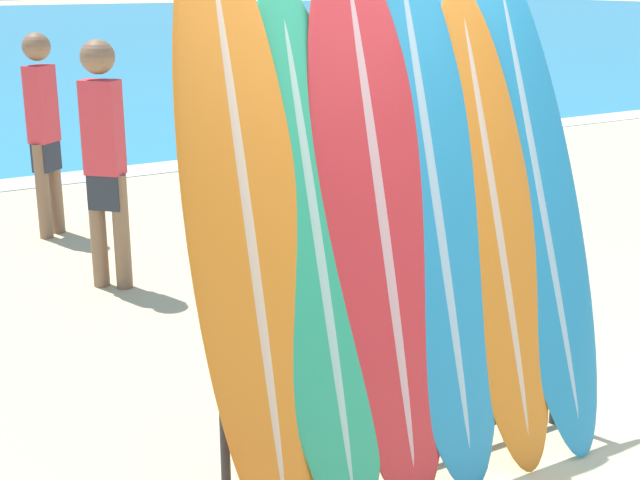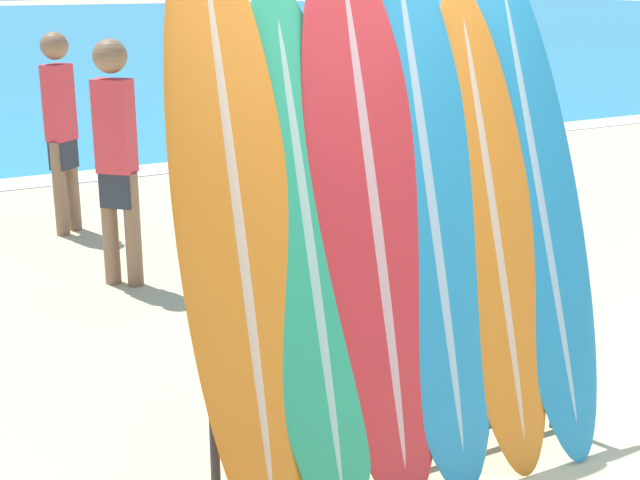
{
  "view_description": "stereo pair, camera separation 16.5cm",
  "coord_description": "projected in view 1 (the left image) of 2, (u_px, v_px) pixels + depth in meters",
  "views": [
    {
      "loc": [
        -2.31,
        -2.39,
        2.21
      ],
      "look_at": [
        -0.11,
        1.34,
        0.91
      ],
      "focal_mm": 50.0,
      "sensor_mm": 36.0,
      "label": 1
    },
    {
      "loc": [
        -2.17,
        -2.47,
        2.21
      ],
      "look_at": [
        -0.11,
        1.34,
        0.91
      ],
      "focal_mm": 50.0,
      "sensor_mm": 36.0,
      "label": 2
    }
  ],
  "objects": [
    {
      "name": "surfboard_slot_2",
      "position": [
        379.0,
        225.0,
        3.75
      ],
      "size": [
        0.58,
        0.73,
        2.39
      ],
      "color": "red",
      "rests_on": "ground_plane"
    },
    {
      "name": "person_mid_beach",
      "position": [
        104.0,
        156.0,
        6.28
      ],
      "size": [
        0.3,
        0.3,
        1.79
      ],
      "rotation": [
        0.0,
        0.0,
        5.51
      ],
      "color": "#846047",
      "rests_on": "ground_plane"
    },
    {
      "name": "surfboard_slot_3",
      "position": [
        432.0,
        207.0,
        3.9
      ],
      "size": [
        0.57,
        0.81,
        2.46
      ],
      "color": "teal",
      "rests_on": "ground_plane"
    },
    {
      "name": "person_far_left",
      "position": [
        44.0,
        127.0,
        7.59
      ],
      "size": [
        0.3,
        0.29,
        1.75
      ],
      "rotation": [
        0.0,
        0.0,
        3.86
      ],
      "color": "#846047",
      "rests_on": "ground_plane"
    },
    {
      "name": "surfboard_rack",
      "position": [
        411.0,
        376.0,
        3.99
      ],
      "size": [
        1.87,
        0.04,
        0.89
      ],
      "color": "#28282D",
      "rests_on": "ground_plane"
    },
    {
      "name": "surfboard_slot_5",
      "position": [
        538.0,
        201.0,
        4.24
      ],
      "size": [
        0.51,
        0.89,
        2.34
      ],
      "color": "teal",
      "rests_on": "ground_plane"
    },
    {
      "name": "surfboard_slot_1",
      "position": [
        317.0,
        258.0,
        3.61
      ],
      "size": [
        0.51,
        0.71,
        2.21
      ],
      "color": "#289E70",
      "rests_on": "ground_plane"
    },
    {
      "name": "surfboard_slot_0",
      "position": [
        248.0,
        240.0,
        3.45
      ],
      "size": [
        0.51,
        0.69,
        2.44
      ],
      "color": "orange",
      "rests_on": "ground_plane"
    },
    {
      "name": "surfboard_slot_4",
      "position": [
        494.0,
        228.0,
        4.08
      ],
      "size": [
        0.5,
        0.76,
        2.19
      ],
      "color": "orange",
      "rests_on": "ground_plane"
    }
  ]
}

